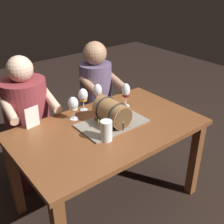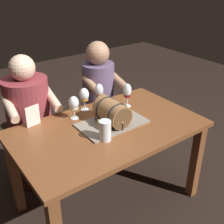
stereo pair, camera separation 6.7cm
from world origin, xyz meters
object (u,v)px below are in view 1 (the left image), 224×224
object	(u,v)px
wine_glass_white	(73,104)
person_seated_left	(29,126)
barrel_cake	(112,114)
wine_glass_empty	(98,91)
wine_glass_red	(126,91)
beer_pint	(106,131)
dining_table	(108,140)
wine_glass_amber	(83,96)
person_seated_right	(97,107)
menu_card	(32,117)

from	to	relation	value
wine_glass_white	person_seated_left	world-z (taller)	person_seated_left
barrel_cake	wine_glass_empty	world-z (taller)	barrel_cake
wine_glass_red	barrel_cake	bearing A→B (deg)	-149.11
wine_glass_empty	beer_pint	xyz separation A→B (m)	(-0.27, -0.46, -0.07)
dining_table	wine_glass_white	bearing A→B (deg)	116.98
wine_glass_white	person_seated_left	bearing A→B (deg)	119.44
beer_pint	person_seated_left	xyz separation A→B (m)	(-0.24, 0.78, -0.23)
person_seated_left	wine_glass_white	bearing A→B (deg)	-60.56
dining_table	barrel_cake	size ratio (longest dim) A/B	2.76
wine_glass_empty	beer_pint	size ratio (longest dim) A/B	1.34
wine_glass_amber	wine_glass_red	size ratio (longest dim) A/B	0.93
barrel_cake	wine_glass_amber	bearing A→B (deg)	97.33
wine_glass_empty	wine_glass_red	xyz separation A→B (m)	(0.18, -0.15, -0.00)
person_seated_right	dining_table	bearing A→B (deg)	-118.47
dining_table	menu_card	bearing A→B (deg)	141.44
beer_pint	person_seated_left	world-z (taller)	person_seated_left
wine_glass_empty	menu_card	size ratio (longest dim) A/B	1.21
menu_card	person_seated_left	distance (m)	0.40
wine_glass_empty	dining_table	bearing A→B (deg)	-114.06
wine_glass_red	beer_pint	size ratio (longest dim) A/B	1.40
beer_pint	menu_card	size ratio (longest dim) A/B	0.90
barrel_cake	wine_glass_red	distance (m)	0.33
wine_glass_amber	person_seated_right	size ratio (longest dim) A/B	0.16
dining_table	person_seated_left	xyz separation A→B (m)	(-0.35, 0.65, -0.06)
wine_glass_empty	beer_pint	distance (m)	0.54
wine_glass_amber	person_seated_left	bearing A→B (deg)	139.19
wine_glass_white	menu_card	xyz separation A→B (m)	(-0.30, 0.08, -0.04)
wine_glass_white	menu_card	world-z (taller)	wine_glass_white
dining_table	barrel_cake	world-z (taller)	barrel_cake
beer_pint	person_seated_right	distance (m)	0.95
wine_glass_red	menu_card	world-z (taller)	wine_glass_red
dining_table	person_seated_right	xyz separation A→B (m)	(0.35, 0.65, -0.09)
wine_glass_empty	person_seated_left	size ratio (longest dim) A/B	0.16
wine_glass_amber	wine_glass_red	xyz separation A→B (m)	(0.32, -0.16, 0.01)
barrel_cake	person_seated_left	xyz separation A→B (m)	(-0.40, 0.63, -0.25)
dining_table	menu_card	xyz separation A→B (m)	(-0.43, 0.34, 0.19)
dining_table	person_seated_right	bearing A→B (deg)	61.53
barrel_cake	beer_pint	xyz separation A→B (m)	(-0.16, -0.15, -0.02)
beer_pint	barrel_cake	bearing A→B (deg)	41.74
wine_glass_empty	person_seated_right	world-z (taller)	person_seated_right
wine_glass_red	menu_card	size ratio (longest dim) A/B	1.27
wine_glass_empty	beer_pint	world-z (taller)	wine_glass_empty
wine_glass_amber	person_seated_left	distance (m)	0.56
wine_glass_white	person_seated_right	world-z (taller)	person_seated_right
wine_glass_white	beer_pint	bearing A→B (deg)	-87.41
barrel_cake	menu_card	bearing A→B (deg)	146.00
wine_glass_empty	person_seated_left	bearing A→B (deg)	147.97
dining_table	person_seated_right	size ratio (longest dim) A/B	1.17
wine_glass_red	menu_card	xyz separation A→B (m)	(-0.76, 0.16, -0.05)
wine_glass_white	wine_glass_red	distance (m)	0.47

